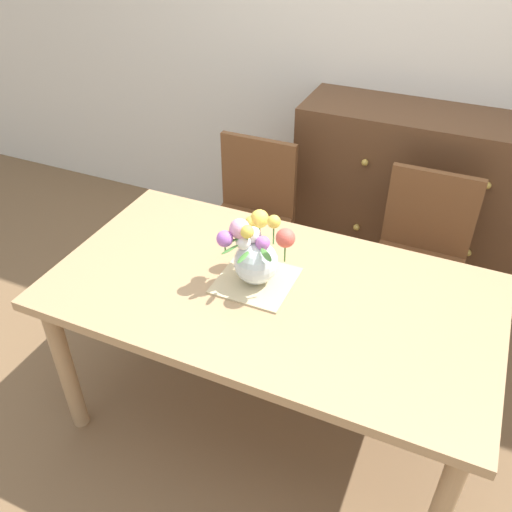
% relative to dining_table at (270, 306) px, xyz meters
% --- Properties ---
extents(ground_plane, '(12.00, 12.00, 0.00)m').
position_rel_dining_table_xyz_m(ground_plane, '(0.00, 0.00, -0.66)').
color(ground_plane, brown).
extents(back_wall, '(7.00, 0.10, 2.80)m').
position_rel_dining_table_xyz_m(back_wall, '(0.00, 1.60, 0.74)').
color(back_wall, silver).
rests_on(back_wall, ground_plane).
extents(dining_table, '(1.67, 0.91, 0.75)m').
position_rel_dining_table_xyz_m(dining_table, '(0.00, 0.00, 0.00)').
color(dining_table, tan).
rests_on(dining_table, ground_plane).
extents(chair_left, '(0.42, 0.42, 0.90)m').
position_rel_dining_table_xyz_m(chair_left, '(-0.45, 0.80, -0.14)').
color(chair_left, brown).
rests_on(chair_left, ground_plane).
extents(chair_right, '(0.42, 0.42, 0.90)m').
position_rel_dining_table_xyz_m(chair_right, '(0.45, 0.80, -0.14)').
color(chair_right, brown).
rests_on(chair_right, ground_plane).
extents(dresser, '(1.40, 0.47, 1.00)m').
position_rel_dining_table_xyz_m(dresser, '(0.37, 1.33, -0.16)').
color(dresser, brown).
rests_on(dresser, ground_plane).
extents(placemat, '(0.28, 0.28, 0.01)m').
position_rel_dining_table_xyz_m(placemat, '(-0.07, 0.01, 0.09)').
color(placemat, '#CCB789').
rests_on(placemat, dining_table).
extents(flower_vase, '(0.28, 0.27, 0.28)m').
position_rel_dining_table_xyz_m(flower_vase, '(-0.07, 0.02, 0.22)').
color(flower_vase, silver).
rests_on(flower_vase, placemat).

